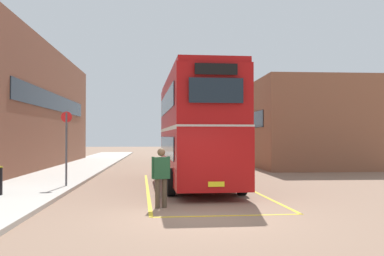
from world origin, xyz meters
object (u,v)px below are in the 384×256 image
object	(u,v)px
double_decker_bus	(195,128)
single_deck_bus	(200,142)
pedestrian_boarding	(161,173)
bus_stop_sign	(66,142)

from	to	relation	value
double_decker_bus	single_deck_bus	xyz separation A→B (m)	(2.10, 20.62, -0.87)
pedestrian_boarding	bus_stop_sign	world-z (taller)	bus_stop_sign
double_decker_bus	bus_stop_sign	size ratio (longest dim) A/B	3.63
single_deck_bus	bus_stop_sign	bearing A→B (deg)	-108.99
pedestrian_boarding	bus_stop_sign	xyz separation A→B (m)	(-3.82, 5.01, 0.89)
pedestrian_boarding	bus_stop_sign	bearing A→B (deg)	127.34
double_decker_bus	pedestrian_boarding	bearing A→B (deg)	-104.19
single_deck_bus	pedestrian_boarding	xyz separation A→B (m)	(-3.62, -26.63, -0.60)
double_decker_bus	bus_stop_sign	distance (m)	5.46
double_decker_bus	pedestrian_boarding	size ratio (longest dim) A/B	6.13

